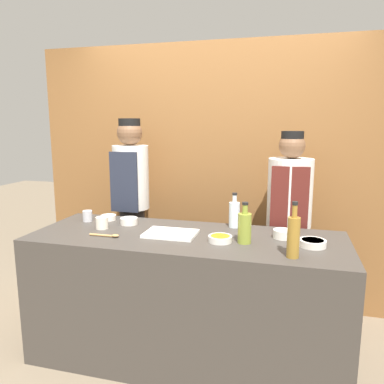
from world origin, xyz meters
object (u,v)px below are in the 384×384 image
object	(u,v)px
bottle_oil	(245,227)
bottle_clear	(234,214)
sauce_bowl_brown	(283,233)
cup_steel	(88,216)
cutting_board	(171,234)
wooden_spoon	(107,235)
sauce_bowl_green	(313,243)
chef_right	(288,225)
sauce_bowl_yellow	(129,221)
sauce_bowl_purple	(108,217)
bottle_vinegar	(293,236)
cup_cream	(102,223)
sauce_bowl_orange	(220,238)
chef_left	(132,206)

from	to	relation	value
bottle_oil	bottle_clear	bearing A→B (deg)	108.62
sauce_bowl_brown	cup_steel	size ratio (longest dim) A/B	1.52
cutting_board	wooden_spoon	distance (m)	0.43
sauce_bowl_brown	bottle_clear	bearing A→B (deg)	152.48
cup_steel	wooden_spoon	bearing A→B (deg)	-44.39
cup_steel	wooden_spoon	world-z (taller)	cup_steel
sauce_bowl_green	chef_right	size ratio (longest dim) A/B	0.10
sauce_bowl_yellow	chef_right	distance (m)	1.27
sauce_bowl_purple	bottle_vinegar	world-z (taller)	bottle_vinegar
sauce_bowl_green	cup_cream	world-z (taller)	cup_cream
sauce_bowl_yellow	bottle_clear	bearing A→B (deg)	9.06
bottle_vinegar	wooden_spoon	size ratio (longest dim) A/B	1.51
sauce_bowl_yellow	cup_cream	size ratio (longest dim) A/B	1.48
sauce_bowl_orange	cup_cream	world-z (taller)	cup_cream
bottle_oil	wooden_spoon	xyz separation A→B (m)	(-0.92, -0.11, -0.10)
bottle_clear	cup_steel	world-z (taller)	bottle_clear
bottle_oil	cup_cream	distance (m)	1.06
bottle_clear	bottle_oil	distance (m)	0.38
bottle_vinegar	cup_cream	xyz separation A→B (m)	(-1.36, 0.26, -0.09)
cutting_board	sauce_bowl_orange	bearing A→B (deg)	-9.42
sauce_bowl_yellow	chef_left	distance (m)	0.47
sauce_bowl_green	cup_cream	xyz separation A→B (m)	(-1.49, 0.03, 0.02)
bottle_vinegar	chef_right	world-z (taller)	chef_right
sauce_bowl_orange	bottle_oil	world-z (taller)	bottle_oil
sauce_bowl_green	cutting_board	xyz separation A→B (m)	(-0.94, 0.00, -0.01)
sauce_bowl_orange	wooden_spoon	world-z (taller)	sauce_bowl_orange
bottle_vinegar	bottle_oil	world-z (taller)	bottle_vinegar
sauce_bowl_yellow	bottle_clear	size ratio (longest dim) A/B	0.51
sauce_bowl_green	cup_cream	bearing A→B (deg)	178.97
cup_steel	chef_right	size ratio (longest dim) A/B	0.05
bottle_clear	cup_steel	bearing A→B (deg)	-173.70
cutting_board	bottle_clear	world-z (taller)	bottle_clear
sauce_bowl_brown	wooden_spoon	xyz separation A→B (m)	(-1.16, -0.28, -0.02)
sauce_bowl_orange	chef_left	distance (m)	1.16
sauce_bowl_green	bottle_oil	bearing A→B (deg)	-174.53
chef_left	chef_right	size ratio (longest dim) A/B	1.06
bottle_oil	sauce_bowl_brown	bearing A→B (deg)	35.74
sauce_bowl_green	sauce_bowl_orange	world-z (taller)	sauce_bowl_green
bottle_clear	bottle_vinegar	bearing A→B (deg)	-52.48
bottle_vinegar	cup_steel	size ratio (longest dim) A/B	3.90
sauce_bowl_green	sauce_bowl_purple	distance (m)	1.58
sauce_bowl_green	bottle_vinegar	xyz separation A→B (m)	(-0.12, -0.24, 0.11)
sauce_bowl_orange	bottle_vinegar	bearing A→B (deg)	-21.09
sauce_bowl_orange	cup_steel	xyz separation A→B (m)	(-1.12, 0.25, 0.02)
bottle_vinegar	cup_steel	distance (m)	1.64
bottle_oil	wooden_spoon	size ratio (longest dim) A/B	1.24
sauce_bowl_brown	chef_left	distance (m)	1.42
cutting_board	cup_cream	size ratio (longest dim) A/B	3.97
wooden_spoon	cup_cream	bearing A→B (deg)	127.21
bottle_clear	wooden_spoon	xyz separation A→B (m)	(-0.80, -0.47, -0.09)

